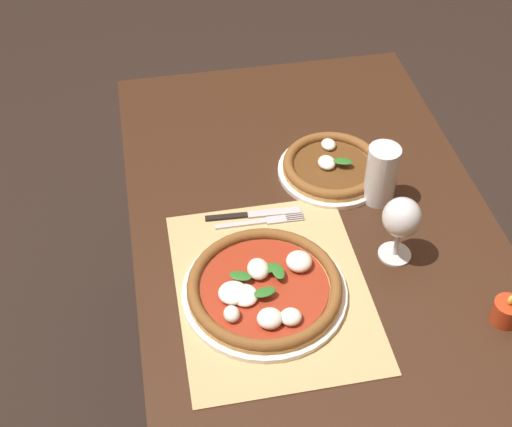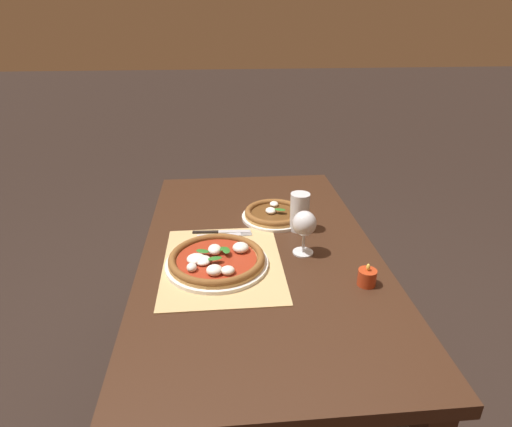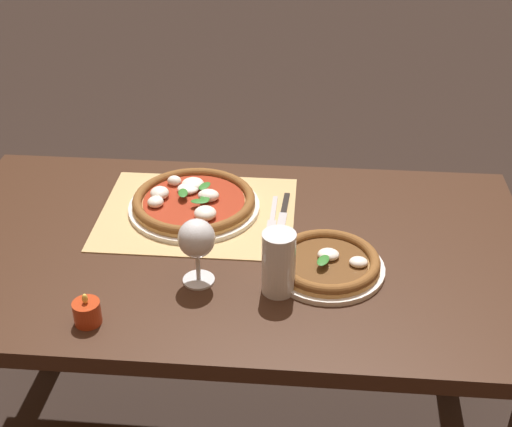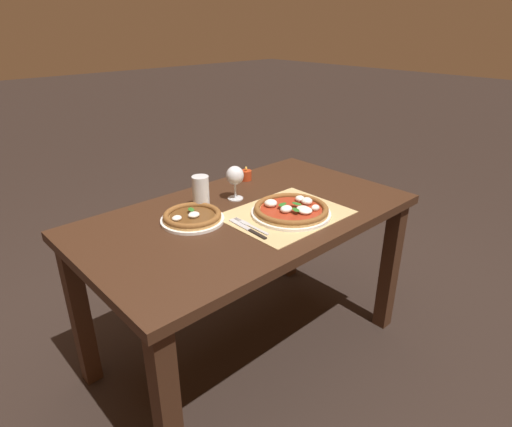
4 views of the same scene
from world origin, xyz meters
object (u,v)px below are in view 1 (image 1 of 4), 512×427
object	(u,v)px
pizza_near	(264,288)
votive_candle	(506,312)
pint_glass	(381,175)
fork	(260,222)
wine_glass	(401,220)
pizza_far	(332,167)
knife	(253,214)

from	to	relation	value
pizza_near	votive_candle	world-z (taller)	votive_candle
pint_glass	fork	xyz separation A→B (m)	(0.03, -0.28, -0.06)
wine_glass	votive_candle	bearing A→B (deg)	37.37
pint_glass	votive_candle	world-z (taller)	pint_glass
pizza_far	knife	size ratio (longest dim) A/B	1.19
pint_glass	fork	world-z (taller)	pint_glass
pizza_far	knife	xyz separation A→B (m)	(0.11, -0.21, -0.01)
pint_glass	pizza_near	bearing A→B (deg)	-53.16
pizza_near	fork	size ratio (longest dim) A/B	1.66
pizza_near	wine_glass	bearing A→B (deg)	101.16
wine_glass	fork	distance (m)	0.31
wine_glass	votive_candle	size ratio (longest dim) A/B	2.15
wine_glass	knife	bearing A→B (deg)	-121.93
pizza_near	pizza_far	world-z (taller)	pizza_near
pizza_far	pint_glass	xyz separation A→B (m)	(0.11, 0.08, 0.05)
pint_glass	knife	bearing A→B (deg)	-88.99
pizza_far	wine_glass	xyz separation A→B (m)	(0.28, 0.06, 0.09)
wine_glass	knife	size ratio (longest dim) A/B	0.72
votive_candle	wine_glass	bearing A→B (deg)	-142.63
knife	fork	bearing A→B (deg)	23.92
knife	votive_candle	size ratio (longest dim) A/B	2.99
pizza_near	pint_glass	xyz separation A→B (m)	(-0.23, 0.31, 0.05)
pizza_near	pizza_far	size ratio (longest dim) A/B	1.29
knife	votive_candle	world-z (taller)	votive_candle
wine_glass	pint_glass	size ratio (longest dim) A/B	1.07
pizza_near	pizza_far	distance (m)	0.41
pint_glass	fork	distance (m)	0.29
pint_glass	votive_candle	xyz separation A→B (m)	(0.38, 0.14, -0.05)
pizza_far	fork	world-z (taller)	pizza_far
wine_glass	pint_glass	world-z (taller)	wine_glass
fork	pizza_far	bearing A→B (deg)	124.32
pizza_far	fork	xyz separation A→B (m)	(0.14, -0.20, -0.01)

